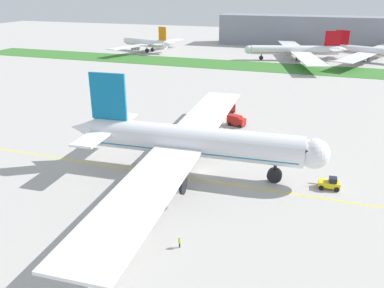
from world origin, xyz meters
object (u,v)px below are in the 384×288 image
object	(u,v)px
service_truck_baggage_loader	(227,108)
parked_airliner_far_centre	(296,50)
airliner_foreground	(190,142)
service_truck_fuel_bowser	(236,120)
pushback_tug	(330,183)
ground_crew_wingwalker_port	(179,242)
parked_airliner_far_right	(372,52)
parked_airliner_far_left	(147,43)

from	to	relation	value
service_truck_baggage_loader	parked_airliner_far_centre	size ratio (longest dim) A/B	0.06
service_truck_baggage_loader	parked_airliner_far_centre	bearing A→B (deg)	83.85
airliner_foreground	service_truck_fuel_bowser	bearing A→B (deg)	85.58
service_truck_fuel_bowser	parked_airliner_far_centre	size ratio (longest dim) A/B	0.06
pushback_tug	ground_crew_wingwalker_port	world-z (taller)	pushback_tug
airliner_foreground	service_truck_baggage_loader	bearing A→B (deg)	93.86
parked_airliner_far_right	parked_airliner_far_centre	bearing A→B (deg)	-167.54
parked_airliner_far_centre	airliner_foreground	bearing A→B (deg)	-93.23
pushback_tug	service_truck_fuel_bowser	world-z (taller)	service_truck_fuel_bowser
service_truck_fuel_bowser	parked_airliner_far_right	bearing A→B (deg)	70.65
pushback_tug	airliner_foreground	bearing A→B (deg)	-176.88
ground_crew_wingwalker_port	parked_airliner_far_left	xyz separation A→B (m)	(-80.96, 164.47, 3.88)
service_truck_baggage_loader	parked_airliner_far_right	xyz separation A→B (m)	(46.05, 106.15, 3.28)
service_truck_baggage_loader	parked_airliner_far_left	xyz separation A→B (m)	(-71.57, 99.98, 3.36)
ground_crew_wingwalker_port	service_truck_fuel_bowser	xyz separation A→B (m)	(-4.29, 54.03, 0.56)
airliner_foreground	pushback_tug	size ratio (longest dim) A/B	14.42
pushback_tug	service_truck_baggage_loader	distance (m)	48.87
pushback_tug	service_truck_fuel_bowser	distance (m)	37.49
parked_airliner_far_right	ground_crew_wingwalker_port	bearing A→B (deg)	-102.12
airliner_foreground	parked_airliner_far_left	world-z (taller)	airliner_foreground
ground_crew_wingwalker_port	parked_airliner_far_right	distance (m)	174.57
service_truck_baggage_loader	parked_airliner_far_right	world-z (taller)	parked_airliner_far_right
airliner_foreground	service_truck_baggage_loader	distance (m)	41.18
airliner_foreground	parked_airliner_far_left	xyz separation A→B (m)	(-74.33, 140.78, -1.53)
service_truck_baggage_loader	parked_airliner_far_left	bearing A→B (deg)	125.60
airliner_foreground	service_truck_fuel_bowser	xyz separation A→B (m)	(2.35, 30.35, -4.85)
parked_airliner_far_left	parked_airliner_far_centre	bearing A→B (deg)	-1.16
service_truck_baggage_loader	parked_airliner_far_right	bearing A→B (deg)	66.55
ground_crew_wingwalker_port	parked_airliner_far_right	xyz separation A→B (m)	(36.66, 170.64, 3.80)
pushback_tug	service_truck_fuel_bowser	size ratio (longest dim) A/B	1.07
airliner_foreground	pushback_tug	bearing A→B (deg)	3.12
ground_crew_wingwalker_port	parked_airliner_far_centre	world-z (taller)	parked_airliner_far_centre
airliner_foreground	parked_airliner_far_right	distance (m)	153.20
parked_airliner_far_left	ground_crew_wingwalker_port	bearing A→B (deg)	-63.79
ground_crew_wingwalker_port	service_truck_baggage_loader	xyz separation A→B (m)	(-9.39, 64.49, 0.52)
pushback_tug	service_truck_fuel_bowser	xyz separation A→B (m)	(-23.85, 28.92, 0.48)
service_truck_fuel_bowser	parked_airliner_far_centre	world-z (taller)	parked_airliner_far_centre
airliner_foreground	parked_airliner_far_left	distance (m)	159.20
airliner_foreground	service_truck_baggage_loader	size ratio (longest dim) A/B	15.47
parked_airliner_far_centre	parked_airliner_far_right	world-z (taller)	parked_airliner_far_centre
airliner_foreground	pushback_tug	xyz separation A→B (m)	(26.20, 1.43, -5.34)
airliner_foreground	parked_airliner_far_left	bearing A→B (deg)	117.83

